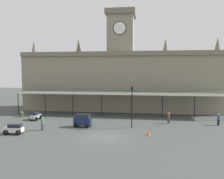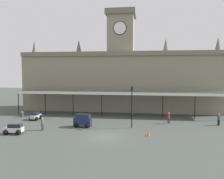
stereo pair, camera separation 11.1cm
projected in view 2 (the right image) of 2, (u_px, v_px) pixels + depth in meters
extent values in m
plane|color=#424743|center=(105.00, 137.00, 26.77)|extent=(140.00, 140.00, 0.00)
cube|color=gray|center=(121.00, 81.00, 44.84)|extent=(37.36, 6.74, 11.13)
cube|color=#756C5B|center=(119.00, 53.00, 40.94)|extent=(37.36, 0.30, 0.80)
cube|color=gray|center=(121.00, 35.00, 44.10)|extent=(4.80, 4.80, 6.80)
cube|color=#6E6655|center=(121.00, 14.00, 43.78)|extent=(5.50, 5.50, 1.00)
cylinder|color=white|center=(120.00, 28.00, 41.61)|extent=(2.20, 0.12, 2.20)
cylinder|color=black|center=(120.00, 28.00, 41.65)|extent=(2.46, 0.06, 2.46)
cone|color=#675F50|center=(34.00, 47.00, 46.73)|extent=(1.10, 1.10, 2.60)
cone|color=#675F50|center=(79.00, 46.00, 45.44)|extent=(1.10, 1.10, 2.60)
cone|color=#675F50|center=(166.00, 45.00, 43.11)|extent=(1.10, 1.10, 2.60)
cone|color=#675F50|center=(218.00, 44.00, 41.82)|extent=(1.10, 1.10, 2.60)
cube|color=#38564C|center=(118.00, 92.00, 39.46)|extent=(34.94, 3.20, 0.16)
cube|color=silver|center=(117.00, 94.00, 37.90)|extent=(34.94, 0.12, 0.44)
cylinder|color=black|center=(18.00, 103.00, 40.62)|extent=(0.14, 0.14, 4.01)
cylinder|color=black|center=(45.00, 103.00, 39.93)|extent=(0.14, 0.14, 4.01)
cylinder|color=black|center=(73.00, 104.00, 39.24)|extent=(0.14, 0.14, 4.01)
cylinder|color=black|center=(102.00, 105.00, 38.54)|extent=(0.14, 0.14, 4.01)
cylinder|color=black|center=(132.00, 105.00, 37.85)|extent=(0.14, 0.14, 4.01)
cylinder|color=black|center=(163.00, 106.00, 37.16)|extent=(0.14, 0.14, 4.01)
cylinder|color=black|center=(195.00, 106.00, 36.46)|extent=(0.14, 0.14, 4.01)
cube|color=#19214C|center=(83.00, 121.00, 31.40)|extent=(2.49, 1.19, 0.95)
cube|color=#1E232B|center=(83.00, 116.00, 31.33)|extent=(1.98, 1.09, 0.55)
sphere|color=black|center=(76.00, 125.00, 31.18)|extent=(0.64, 0.64, 0.64)
sphere|color=black|center=(78.00, 123.00, 32.10)|extent=(0.64, 0.64, 0.64)
sphere|color=black|center=(87.00, 126.00, 30.77)|extent=(0.64, 0.64, 0.64)
sphere|color=black|center=(90.00, 124.00, 31.69)|extent=(0.64, 0.64, 0.64)
cube|color=silver|center=(14.00, 130.00, 27.90)|extent=(2.33, 1.14, 0.55)
cube|color=#1E232B|center=(15.00, 125.00, 27.86)|extent=(1.63, 0.99, 0.45)
sphere|color=black|center=(6.00, 132.00, 27.50)|extent=(0.64, 0.64, 0.64)
sphere|color=black|center=(9.00, 130.00, 28.40)|extent=(0.64, 0.64, 0.64)
sphere|color=black|center=(18.00, 132.00, 27.45)|extent=(0.64, 0.64, 0.64)
sphere|color=black|center=(22.00, 130.00, 28.35)|extent=(0.64, 0.64, 0.64)
cube|color=#B2B5BA|center=(36.00, 116.00, 36.06)|extent=(0.99, 2.09, 0.50)
cube|color=#1E232B|center=(35.00, 114.00, 35.98)|extent=(0.86, 1.14, 0.42)
sphere|color=black|center=(35.00, 117.00, 36.83)|extent=(0.64, 0.64, 0.64)
sphere|color=black|center=(40.00, 117.00, 36.66)|extent=(0.64, 0.64, 0.64)
sphere|color=black|center=(31.00, 118.00, 35.50)|extent=(0.64, 0.64, 0.64)
sphere|color=black|center=(36.00, 119.00, 35.34)|extent=(0.64, 0.64, 0.64)
cylinder|color=#3F384C|center=(43.00, 127.00, 29.79)|extent=(0.17, 0.17, 0.82)
cylinder|color=#3F384C|center=(42.00, 127.00, 29.59)|extent=(0.17, 0.17, 0.82)
cylinder|color=#4C724C|center=(42.00, 122.00, 29.63)|extent=(0.34, 0.34, 0.62)
sphere|color=tan|center=(42.00, 118.00, 29.59)|extent=(0.23, 0.23, 0.23)
cylinder|color=#3F384C|center=(169.00, 121.00, 33.49)|extent=(0.17, 0.17, 0.82)
cylinder|color=#3F384C|center=(168.00, 121.00, 33.40)|extent=(0.17, 0.17, 0.82)
cylinder|color=#A52D33|center=(169.00, 116.00, 33.39)|extent=(0.34, 0.34, 0.62)
sphere|color=tan|center=(169.00, 113.00, 33.35)|extent=(0.23, 0.23, 0.23)
cylinder|color=black|center=(218.00, 122.00, 32.42)|extent=(0.17, 0.17, 0.82)
cylinder|color=black|center=(219.00, 123.00, 32.21)|extent=(0.17, 0.17, 0.82)
cylinder|color=#334C8C|center=(219.00, 117.00, 32.26)|extent=(0.34, 0.34, 0.62)
sphere|color=tan|center=(219.00, 114.00, 32.22)|extent=(0.23, 0.23, 0.23)
cylinder|color=black|center=(132.00, 109.00, 30.80)|extent=(0.13, 0.13, 5.05)
cube|color=black|center=(132.00, 89.00, 30.58)|extent=(0.30, 0.30, 0.44)
sphere|color=black|center=(132.00, 87.00, 30.55)|extent=(0.14, 0.14, 0.14)
cone|color=orange|center=(148.00, 133.00, 27.09)|extent=(0.40, 0.40, 0.62)
cylinder|color=#47423D|center=(22.00, 116.00, 38.26)|extent=(0.56, 0.56, 0.42)
sphere|color=#3B593E|center=(22.00, 113.00, 38.22)|extent=(0.60, 0.60, 0.60)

